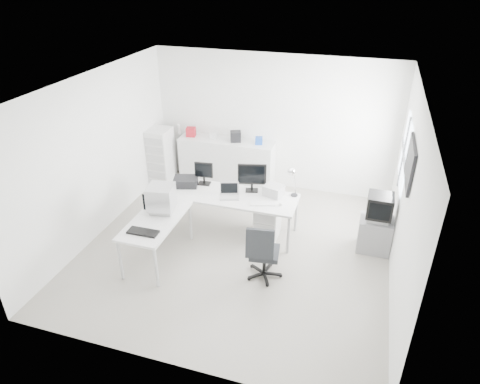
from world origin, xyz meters
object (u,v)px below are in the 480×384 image
(office_chair, at_px, (265,250))
(crt_tv, at_px, (379,208))
(drawer_pedestal, at_px, (267,221))
(sideboard, at_px, (227,162))
(tv_cabinet, at_px, (375,235))
(side_desk, at_px, (158,239))
(lcd_monitor_large, at_px, (252,178))
(filing_cabinet, at_px, (161,157))
(laptop, at_px, (229,193))
(crt_monitor, at_px, (161,200))
(laser_printer, at_px, (274,190))
(lcd_monitor_small, at_px, (204,174))
(inkjet_printer, at_px, (186,182))
(main_desk, at_px, (229,213))

(office_chair, bearing_deg, crt_tv, 29.82)
(crt_tv, bearing_deg, drawer_pedestal, -175.65)
(drawer_pedestal, distance_m, sideboard, 2.17)
(tv_cabinet, bearing_deg, drawer_pedestal, -175.65)
(side_desk, distance_m, lcd_monitor_large, 1.91)
(sideboard, height_order, filing_cabinet, filing_cabinet)
(laptop, xyz_separation_m, crt_monitor, (-0.90, -0.75, 0.12))
(tv_cabinet, xyz_separation_m, sideboard, (-3.15, 1.56, 0.21))
(sideboard, bearing_deg, filing_cabinet, -163.92)
(laser_printer, relative_size, sideboard, 0.16)
(lcd_monitor_small, distance_m, lcd_monitor_large, 0.90)
(side_desk, xyz_separation_m, lcd_monitor_small, (0.30, 1.35, 0.58))
(laser_printer, xyz_separation_m, tv_cabinet, (1.77, -0.03, -0.55))
(sideboard, bearing_deg, inkjet_printer, -97.64)
(main_desk, distance_m, lcd_monitor_large, 0.77)
(lcd_monitor_large, xyz_separation_m, laser_printer, (0.40, -0.03, -0.17))
(lcd_monitor_large, xyz_separation_m, crt_tv, (2.17, -0.06, -0.19))
(laptop, bearing_deg, sideboard, 92.14)
(sideboard, bearing_deg, laptop, -69.89)
(inkjet_printer, distance_m, laptop, 0.92)
(laptop, height_order, crt_tv, crt_tv)
(crt_monitor, bearing_deg, laser_printer, 23.68)
(laptop, distance_m, sideboard, 2.00)
(side_desk, distance_m, crt_monitor, 0.65)
(main_desk, height_order, drawer_pedestal, main_desk)
(crt_monitor, relative_size, filing_cabinet, 0.35)
(side_desk, distance_m, sideboard, 2.86)
(crt_tv, bearing_deg, tv_cabinet, 0.00)
(crt_monitor, relative_size, office_chair, 0.45)
(laser_printer, relative_size, tv_cabinet, 0.54)
(drawer_pedestal, bearing_deg, laptop, -167.01)
(lcd_monitor_large, relative_size, sideboard, 0.25)
(crt_monitor, bearing_deg, inkjet_printer, 79.90)
(lcd_monitor_small, xyz_separation_m, office_chair, (1.47, -1.28, -0.47))
(side_desk, relative_size, crt_monitor, 3.17)
(main_desk, xyz_separation_m, office_chair, (0.92, -1.03, 0.11))
(office_chair, bearing_deg, tv_cabinet, 29.82)
(lcd_monitor_large, bearing_deg, crt_monitor, -150.97)
(main_desk, xyz_separation_m, filing_cabinet, (-1.98, 1.36, 0.25))
(drawer_pedestal, bearing_deg, laser_printer, 73.61)
(crt_monitor, bearing_deg, laptop, 29.71)
(laser_printer, bearing_deg, sideboard, 148.31)
(office_chair, bearing_deg, sideboard, 111.48)
(office_chair, xyz_separation_m, tv_cabinet, (1.60, 1.22, -0.20))
(main_desk, xyz_separation_m, tv_cabinet, (2.52, 0.19, -0.08))
(office_chair, bearing_deg, lcd_monitor_large, 106.36)
(main_desk, distance_m, inkjet_printer, 0.97)
(laptop, bearing_deg, crt_monitor, -158.16)
(main_desk, relative_size, laser_printer, 7.55)
(drawer_pedestal, xyz_separation_m, laptop, (-0.65, -0.15, 0.55))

